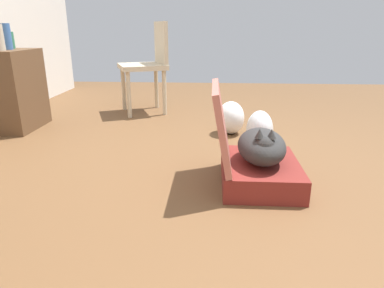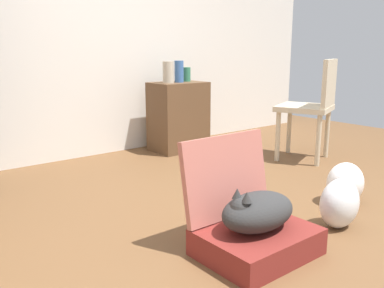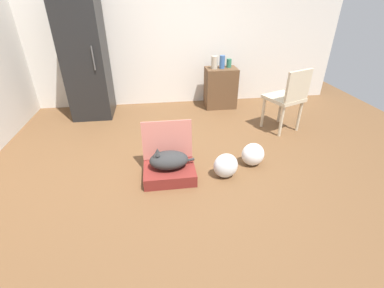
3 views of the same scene
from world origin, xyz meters
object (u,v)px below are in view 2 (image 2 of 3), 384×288
plastic_bag_white (340,203)px  vase_short (186,74)px  cat (257,211)px  chair (312,104)px  plastic_bag_clear (345,183)px  side_table (178,116)px  suitcase_base (257,242)px  vase_tall (168,72)px  vase_round (179,71)px

plastic_bag_white → vase_short: size_ratio=2.04×
cat → chair: bearing=28.5°
plastic_bag_clear → chair: chair is taller
side_table → vase_short: bearing=15.4°
suitcase_base → vase_tall: vase_tall is taller
vase_tall → chair: (0.88, -1.11, -0.28)m
vase_tall → vase_round: bearing=2.0°
suitcase_base → cat: bearing=177.5°
vase_round → vase_short: bearing=21.9°
vase_tall → chair: 1.44m
side_table → vase_round: (0.00, -0.02, 0.47)m
vase_tall → vase_short: (0.28, 0.06, -0.03)m
side_table → plastic_bag_white: bearing=-101.5°
cat → vase_tall: 2.38m
suitcase_base → side_table: 2.41m
suitcase_base → plastic_bag_clear: plastic_bag_clear is taller
plastic_bag_clear → side_table: size_ratio=0.40×
cat → side_table: bearing=62.8°
suitcase_base → vase_short: bearing=60.5°
cat → vase_short: (1.23, 2.17, 0.55)m
suitcase_base → vase_round: 2.49m
plastic_bag_clear → chair: size_ratio=0.30×
plastic_bag_clear → vase_short: vase_short is taller
vase_round → chair: chair is taller
suitcase_base → cat: size_ratio=1.13×
suitcase_base → cat: (-0.01, 0.00, 0.17)m
plastic_bag_clear → side_table: (0.05, 2.00, 0.21)m
cat → plastic_bag_clear: 1.06m
suitcase_base → plastic_bag_white: 0.65m
plastic_bag_white → vase_tall: size_ratio=1.40×
chair → plastic_bag_clear: bearing=25.2°
plastic_bag_white → vase_tall: vase_tall is taller
suitcase_base → plastic_bag_white: bearing=-6.4°
side_table → vase_tall: 0.49m
suitcase_base → chair: (1.83, 1.00, 0.47)m
plastic_bag_white → vase_short: vase_short is taller
cat → side_table: 2.40m
side_table → vase_short: 0.46m
plastic_bag_clear → vase_round: 2.09m
vase_tall → chair: bearing=-51.6°
vase_short → side_table: bearing=-164.6°
vase_round → chair: size_ratio=0.23×
vase_short → vase_round: (-0.14, -0.06, 0.04)m
plastic_bag_clear → side_table: side_table is taller
cat → vase_tall: bearing=65.6°
vase_round → plastic_bag_clear: bearing=-91.5°
vase_short → vase_tall: bearing=-167.7°
plastic_bag_clear → cat: bearing=-172.8°
plastic_bag_white → chair: chair is taller
cat → vase_short: 2.55m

